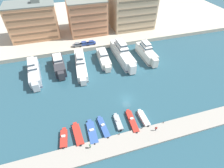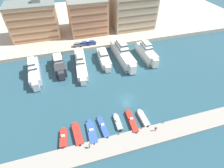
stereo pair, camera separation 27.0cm
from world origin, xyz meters
The scene contains 27 objects.
ground_plane centered at (0.00, 0.00, 0.00)m, with size 400.00×400.00×0.00m, color #285160.
quay_promenade centered at (0.00, 68.18, 0.86)m, with size 180.00×70.00×1.72m, color #BCB29E.
pier_dock centered at (0.00, -14.61, 0.32)m, with size 120.00×5.43×0.63m, color #9E998E.
yacht_silver_far_left centered at (-28.87, 20.98, 2.32)m, with size 5.24×18.45×8.14m.
yacht_charcoal_left centered at (-19.74, 22.91, 2.12)m, with size 4.75×15.37×6.93m.
yacht_white_mid_left centered at (-11.55, 21.66, 1.98)m, with size 5.14×22.41×7.38m.
yacht_ivory_center_left centered at (-1.78, 23.07, 1.75)m, with size 4.32×16.01×6.15m.
yacht_white_center centered at (6.13, 22.65, 2.81)m, with size 5.11×22.64×9.24m.
yacht_ivory_center_right centered at (16.34, 20.84, 2.55)m, with size 4.30×16.42×8.49m.
motorboat_red_far_left centered at (-20.92, -8.98, 0.50)m, with size 2.29×6.26×1.39m.
motorboat_red_left centered at (-17.23, -8.88, 0.53)m, with size 2.49×7.63×1.06m.
motorboat_blue_mid_left centered at (-13.44, -9.14, 0.38)m, with size 2.21×8.16×1.11m.
motorboat_blue_center_left centered at (-10.10, -8.54, 0.42)m, with size 2.20×7.77×1.22m.
motorboat_grey_center centered at (-5.67, -8.11, 0.44)m, with size 1.68×6.11×1.23m.
motorboat_red_center_right centered at (-1.77, -9.00, 0.49)m, with size 1.97×8.40×1.43m.
motorboat_white_mid_right centered at (1.78, -9.01, 0.53)m, with size 1.72×6.37×1.06m.
car_grey_far_left centered at (-10.85, 35.68, 2.70)m, with size 4.20×2.14×1.80m.
car_blue_left centered at (-7.80, 35.84, 2.70)m, with size 4.11×1.94×1.80m.
car_blue_mid_left centered at (-4.37, 35.72, 2.70)m, with size 4.15×2.01×1.80m.
apartment_block_far_left centered at (-28.10, 50.99, 9.66)m, with size 21.65×12.92×17.76m.
apartment_block_left centered at (-3.11, 51.00, 9.80)m, with size 18.03×17.80×18.05m.
apartment_block_mid_left centered at (20.42, 49.96, 12.00)m, with size 21.62×16.64×22.46m.
pedestrian_near_edge centered at (-14.80, -13.60, 1.60)m, with size 0.37×0.59×1.63m.
pedestrian_mid_deck centered at (3.20, -13.72, 1.62)m, with size 0.61×0.37×1.66m.
bollard_west centered at (-6.67, -12.14, 0.96)m, with size 0.20×0.20×0.61m.
bollard_west_mid centered at (-0.11, -12.14, 0.96)m, with size 0.20×0.20×0.61m.
bollard_east_mid centered at (6.45, -12.14, 0.96)m, with size 0.20×0.20×0.61m.
Camera 1 is at (-15.85, -36.26, 41.56)m, focal length 28.00 mm.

